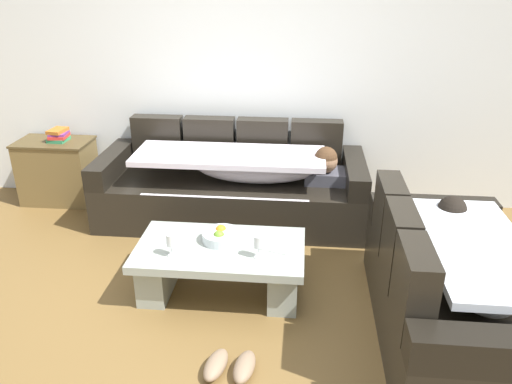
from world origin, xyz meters
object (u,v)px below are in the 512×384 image
at_px(side_cabinet, 58,171).
at_px(book_stack_on_cabinet, 58,135).
at_px(open_magazine, 272,244).
at_px(wine_glass_near_right, 259,242).
at_px(fruit_bowl, 221,236).
at_px(couch_along_wall, 236,186).
at_px(couch_near_window, 452,291).
at_px(pair_of_shoes, 230,366).
at_px(wine_glass_near_left, 171,241).
at_px(coffee_table, 221,263).

relative_size(side_cabinet, book_stack_on_cabinet, 3.35).
bearing_deg(side_cabinet, open_magazine, -31.33).
distance_m(wine_glass_near_right, side_cabinet, 2.69).
bearing_deg(fruit_bowl, open_magazine, -3.26).
distance_m(couch_along_wall, wine_glass_near_right, 1.38).
bearing_deg(wine_glass_near_right, couch_near_window, -9.70).
bearing_deg(open_magazine, pair_of_shoes, -85.07).
bearing_deg(book_stack_on_cabinet, wine_glass_near_right, -36.40).
distance_m(couch_near_window, book_stack_on_cabinet, 3.82).
bearing_deg(open_magazine, wine_glass_near_right, -96.48).
bearing_deg(open_magazine, couch_near_window, -1.95).
bearing_deg(couch_along_wall, couch_near_window, -44.32).
relative_size(couch_near_window, side_cabinet, 2.38).
bearing_deg(wine_glass_near_left, open_magazine, 18.05).
bearing_deg(pair_of_shoes, open_magazine, 78.21).
bearing_deg(fruit_bowl, couch_near_window, -15.13).
xyz_separation_m(wine_glass_near_left, wine_glass_near_right, (0.59, 0.04, 0.00)).
distance_m(wine_glass_near_right, open_magazine, 0.23).
bearing_deg(couch_near_window, pair_of_shoes, 109.45).
xyz_separation_m(fruit_bowl, open_magazine, (0.37, -0.02, -0.03)).
bearing_deg(pair_of_shoes, couch_near_window, 19.45).
height_order(wine_glass_near_right, book_stack_on_cabinet, book_stack_on_cabinet).
distance_m(fruit_bowl, book_stack_on_cabinet, 2.29).
bearing_deg(wine_glass_near_right, open_magazine, 66.80).
relative_size(couch_near_window, wine_glass_near_left, 10.33).
bearing_deg(book_stack_on_cabinet, coffee_table, -38.21).
xyz_separation_m(wine_glass_near_right, book_stack_on_cabinet, (-2.12, 1.56, 0.20)).
xyz_separation_m(couch_along_wall, book_stack_on_cabinet, (-1.78, 0.23, 0.37)).
bearing_deg(fruit_bowl, wine_glass_near_left, -141.57).
bearing_deg(side_cabinet, pair_of_shoes, -47.23).
bearing_deg(couch_along_wall, wine_glass_near_right, -75.81).
relative_size(open_magazine, side_cabinet, 0.39).
xyz_separation_m(couch_near_window, open_magazine, (-1.17, 0.39, 0.05)).
distance_m(coffee_table, book_stack_on_cabinet, 2.37).
relative_size(couch_along_wall, side_cabinet, 3.38).
distance_m(wine_glass_near_right, pair_of_shoes, 0.83).
height_order(wine_glass_near_left, pair_of_shoes, wine_glass_near_left).
bearing_deg(couch_along_wall, open_magazine, -70.19).
relative_size(fruit_bowl, wine_glass_near_left, 1.69).
height_order(open_magazine, book_stack_on_cabinet, book_stack_on_cabinet).
distance_m(wine_glass_near_left, book_stack_on_cabinet, 2.22).
xyz_separation_m(couch_along_wall, open_magazine, (0.41, -1.15, 0.06)).
relative_size(couch_along_wall, coffee_table, 2.03).
xyz_separation_m(coffee_table, pair_of_shoes, (0.18, -0.81, -0.19)).
height_order(couch_near_window, coffee_table, couch_near_window).
relative_size(wine_glass_near_right, open_magazine, 0.59).
bearing_deg(pair_of_shoes, book_stack_on_cabinet, 131.82).
bearing_deg(book_stack_on_cabinet, couch_along_wall, -7.35).
distance_m(couch_near_window, wine_glass_near_right, 1.27).
relative_size(couch_near_window, fruit_bowl, 6.12).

